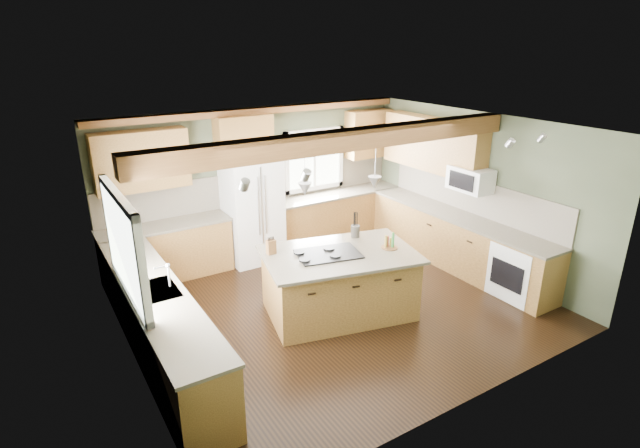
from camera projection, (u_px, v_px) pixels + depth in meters
floor at (335, 305)px, 7.34m from camera, size 5.60×5.60×0.00m
ceiling at (337, 128)px, 6.44m from camera, size 5.60×5.60×0.00m
wall_back at (258, 181)px, 8.88m from camera, size 5.60×0.00×5.60m
wall_left at (124, 268)px, 5.50m from camera, size 0.00×5.00×5.00m
wall_right at (476, 191)px, 8.28m from camera, size 0.00×5.00×5.00m
ceiling_beam at (345, 140)px, 6.33m from camera, size 5.55×0.26×0.26m
soffit_trim at (257, 111)px, 8.37m from camera, size 5.55×0.20×0.10m
backsplash_back at (258, 186)px, 8.90m from camera, size 5.58×0.03×0.58m
backsplash_right at (472, 196)px, 8.34m from camera, size 0.03×3.70×0.58m
base_cab_back_left at (167, 252)px, 8.05m from camera, size 2.02×0.60×0.88m
counter_back_left at (164, 226)px, 7.89m from camera, size 2.06×0.64×0.04m
base_cab_back_right at (336, 216)px, 9.68m from camera, size 2.62×0.60×0.88m
counter_back_right at (337, 194)px, 9.52m from camera, size 2.66×0.64×0.04m
base_cab_left at (159, 326)px, 5.99m from camera, size 0.60×3.70×0.88m
counter_left at (155, 292)px, 5.83m from camera, size 0.64×3.74×0.04m
base_cab_right at (456, 242)px, 8.47m from camera, size 0.60×3.70×0.88m
counter_right at (458, 216)px, 8.31m from camera, size 0.64×3.74×0.04m
upper_cab_back_left at (141, 161)px, 7.53m from camera, size 1.40×0.35×0.90m
upper_cab_over_fridge at (244, 137)px, 8.30m from camera, size 0.96×0.35×0.70m
upper_cab_right at (433, 144)px, 8.68m from camera, size 0.35×2.20×0.90m
upper_cab_back_corner at (368, 134)px, 9.66m from camera, size 0.90×0.35×0.90m
window_left at (122, 245)px, 5.47m from camera, size 0.04×1.60×1.05m
window_back at (314, 160)px, 9.35m from camera, size 1.10×0.04×1.00m
sink at (155, 291)px, 5.83m from camera, size 0.50×0.65×0.03m
faucet at (169, 276)px, 5.87m from camera, size 0.02×0.02×0.28m
dishwasher at (196, 386)px, 4.97m from camera, size 0.60×0.60×0.84m
oven at (520, 271)px, 7.43m from camera, size 0.60×0.72×0.84m
microwave at (470, 179)px, 8.04m from camera, size 0.40×0.70×0.38m
pendant_left at (305, 189)px, 6.35m from camera, size 0.18×0.18×0.16m
pendant_right at (375, 182)px, 6.65m from camera, size 0.18×0.18×0.16m
refrigerator at (253, 211)px, 8.57m from camera, size 0.90×0.74×1.80m
island at (339, 284)px, 7.00m from camera, size 2.17×1.61×0.88m
island_top at (339, 254)px, 6.84m from camera, size 2.32×1.76×0.04m
cooktop at (328, 254)px, 6.78m from camera, size 0.95×0.74×0.02m
knife_block at (271, 247)px, 6.78m from camera, size 0.12×0.09×0.20m
utensil_crock at (355, 231)px, 7.37m from camera, size 0.14×0.14×0.17m
bottle_tray at (390, 241)px, 6.96m from camera, size 0.32×0.32×0.21m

